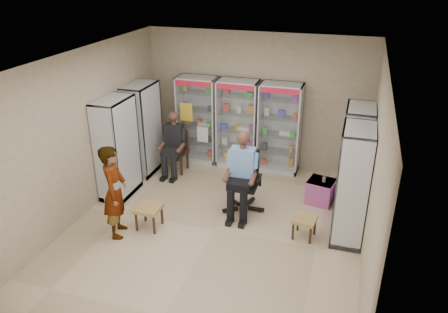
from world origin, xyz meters
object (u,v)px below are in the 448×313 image
(standing_man, at_px, (115,192))
(woven_stool_b, at_px, (149,217))
(cabinet_right_near, at_px, (352,185))
(pink_trunk, at_px, (321,191))
(cabinet_right_far, at_px, (355,158))
(wooden_chair, at_px, (177,152))
(cabinet_left_far, at_px, (143,129))
(cabinet_left_near, at_px, (117,148))
(seated_shopkeeper, at_px, (243,175))
(woven_stool_a, at_px, (304,227))
(cabinet_back_mid, at_px, (238,124))
(office_chair, at_px, (243,182))
(cabinet_back_right, at_px, (279,128))
(cabinet_back_left, at_px, (198,120))

(standing_man, bearing_deg, woven_stool_b, -70.06)
(cabinet_right_near, relative_size, pink_trunk, 4.10)
(cabinet_right_far, distance_m, wooden_chair, 3.84)
(cabinet_left_far, xyz_separation_m, pink_trunk, (3.91, -0.25, -0.76))
(cabinet_left_near, relative_size, seated_shopkeeper, 1.32)
(seated_shopkeeper, relative_size, woven_stool_a, 4.04)
(cabinet_left_near, height_order, seated_shopkeeper, cabinet_left_near)
(cabinet_back_mid, distance_m, cabinet_right_near, 3.41)
(wooden_chair, relative_size, seated_shopkeeper, 0.62)
(seated_shopkeeper, bearing_deg, woven_stool_a, -23.87)
(cabinet_left_far, height_order, wooden_chair, cabinet_left_far)
(seated_shopkeeper, bearing_deg, office_chair, 88.38)
(cabinet_back_mid, height_order, office_chair, cabinet_back_mid)
(cabinet_back_right, bearing_deg, standing_man, -123.03)
(cabinet_right_near, bearing_deg, woven_stool_a, 108.31)
(cabinet_right_far, height_order, woven_stool_b, cabinet_right_far)
(cabinet_back_right, distance_m, wooden_chair, 2.33)
(cabinet_right_far, bearing_deg, office_chair, 111.86)
(wooden_chair, distance_m, office_chair, 2.20)
(cabinet_left_near, bearing_deg, cabinet_right_near, 87.43)
(cabinet_left_near, height_order, standing_man, cabinet_left_near)
(wooden_chair, distance_m, standing_man, 2.61)
(cabinet_back_right, relative_size, woven_stool_b, 4.77)
(wooden_chair, distance_m, pink_trunk, 3.27)
(cabinet_right_far, xyz_separation_m, woven_stool_a, (-0.69, -1.33, -0.81))
(standing_man, bearing_deg, wooden_chair, -18.09)
(cabinet_back_left, relative_size, cabinet_left_near, 1.00)
(pink_trunk, distance_m, woven_stool_b, 3.34)
(cabinet_back_right, relative_size, standing_man, 1.21)
(woven_stool_b, bearing_deg, cabinet_right_near, 12.62)
(cabinet_back_right, bearing_deg, cabinet_back_mid, 180.00)
(seated_shopkeeper, relative_size, woven_stool_b, 3.61)
(cabinet_back_left, distance_m, cabinet_left_far, 1.32)
(pink_trunk, bearing_deg, cabinet_back_left, 158.45)
(cabinet_back_left, bearing_deg, office_chair, -49.90)
(cabinet_right_near, xyz_separation_m, seated_shopkeeper, (-1.93, 0.28, -0.24))
(cabinet_back_right, bearing_deg, wooden_chair, -161.25)
(cabinet_left_far, bearing_deg, cabinet_left_near, -0.00)
(cabinet_back_right, xyz_separation_m, woven_stool_b, (-1.73, -2.98, -0.79))
(cabinet_left_far, xyz_separation_m, wooden_chair, (0.68, 0.20, -0.53))
(cabinet_back_right, distance_m, standing_man, 3.96)
(cabinet_left_far, bearing_deg, woven_stool_b, 28.22)
(cabinet_right_far, bearing_deg, standing_man, 119.99)
(cabinet_back_left, distance_m, woven_stool_a, 3.84)
(cabinet_right_far, xyz_separation_m, seated_shopkeeper, (-1.93, -0.82, -0.24))
(office_chair, xyz_separation_m, seated_shopkeeper, (0.00, -0.05, 0.16))
(cabinet_back_left, distance_m, cabinet_left_near, 2.23)
(cabinet_right_near, height_order, wooden_chair, cabinet_right_near)
(cabinet_right_far, height_order, pink_trunk, cabinet_right_far)
(wooden_chair, distance_m, woven_stool_b, 2.31)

